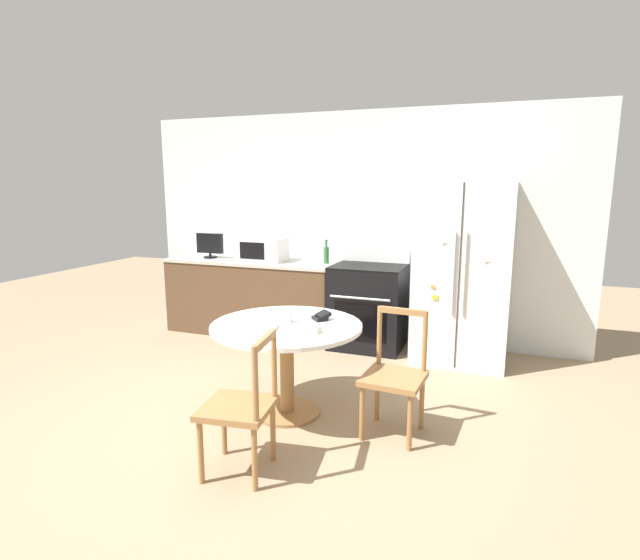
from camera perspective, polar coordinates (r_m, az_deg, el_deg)
name	(u,v)px	position (r m, az deg, el deg)	size (l,w,h in m)	color
ground_plane	(246,435)	(3.83, -8.41, -17.10)	(14.00, 14.00, 0.00)	#9E8466
back_wall	(354,227)	(5.86, 3.90, 6.07)	(5.20, 0.10, 2.60)	silver
kitchen_counter	(253,297)	(6.10, -7.68, -1.88)	(2.11, 0.64, 0.90)	brown
refrigerator	(463,272)	(5.23, 15.99, 0.93)	(0.92, 0.78, 1.85)	white
oven_range	(368,306)	(5.55, 5.53, -2.95)	(0.78, 0.68, 1.08)	black
microwave	(263,249)	(5.93, -6.59, 3.53)	(0.54, 0.35, 0.27)	white
countertop_tv	(210,245)	(6.26, -12.47, 3.96)	(0.35, 0.16, 0.30)	black
counter_bottle	(326,254)	(5.69, 0.72, 2.94)	(0.06, 0.06, 0.27)	#2D6B38
dining_table	(287,342)	(3.90, -3.83, -7.12)	(1.17, 1.17, 0.73)	white
dining_chair_near	(242,407)	(3.22, -8.95, -14.19)	(0.47, 0.47, 0.90)	#9E7042
dining_chair_right	(395,376)	(3.69, 8.52, -10.83)	(0.45, 0.45, 0.90)	#9E7042
candle_glass	(287,318)	(3.90, -3.84, -4.31)	(0.09, 0.09, 0.09)	silver
folded_napkin	(311,327)	(3.67, -0.98, -5.42)	(0.19, 0.14, 0.05)	beige
wallet	(321,317)	(3.95, 0.17, -4.20)	(0.17, 0.17, 0.07)	black
mail_stack	(262,328)	(3.72, -6.70, -5.49)	(0.27, 0.33, 0.02)	white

